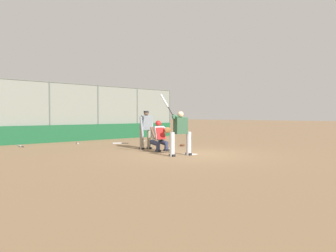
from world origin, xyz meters
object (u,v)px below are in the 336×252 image
object	(u,v)px
spare_bat_near_backstop	(143,140)
spare_bat_by_padding	(20,146)
fielding_glove_on_dirt	(182,145)
umpire_home	(146,129)
baseball_loose	(170,149)
catcher_behind_plate	(160,135)
batter_at_plate	(180,132)
spare_bat_first_base_side	(78,143)
spare_bat_third_base_side	(118,143)

from	to	relation	value
spare_bat_near_backstop	spare_bat_by_padding	xyz separation A→B (m)	(6.41, -1.30, 0.00)
fielding_glove_on_dirt	umpire_home	bearing A→B (deg)	-3.96
umpire_home	fielding_glove_on_dirt	world-z (taller)	umpire_home
spare_bat_by_padding	baseball_loose	size ratio (longest dim) A/B	11.91
catcher_behind_plate	fielding_glove_on_dirt	distance (m)	2.48
catcher_behind_plate	spare_bat_near_backstop	xyz separation A→B (m)	(-2.94, -4.64, -0.62)
catcher_behind_plate	fielding_glove_on_dirt	xyz separation A→B (m)	(-2.24, -0.86, -0.60)
catcher_behind_plate	umpire_home	world-z (taller)	umpire_home
batter_at_plate	baseball_loose	world-z (taller)	batter_at_plate
umpire_home	spare_bat_first_base_side	world-z (taller)	umpire_home
catcher_behind_plate	fielding_glove_on_dirt	bearing A→B (deg)	-155.10
spare_bat_first_base_side	spare_bat_near_backstop	bearing A→B (deg)	101.48
batter_at_plate	spare_bat_near_backstop	bearing A→B (deg)	-106.27
spare_bat_first_base_side	baseball_loose	world-z (taller)	baseball_loose
spare_bat_by_padding	fielding_glove_on_dirt	distance (m)	7.65
catcher_behind_plate	spare_bat_near_backstop	world-z (taller)	catcher_behind_plate
catcher_behind_plate	spare_bat_near_backstop	bearing A→B (deg)	-118.42
umpire_home	spare_bat_first_base_side	xyz separation A→B (m)	(0.88, -4.47, -0.87)
spare_bat_third_base_side	baseball_loose	size ratio (longest dim) A/B	9.36
spare_bat_near_backstop	spare_bat_by_padding	world-z (taller)	same
umpire_home	spare_bat_near_backstop	xyz separation A→B (m)	(-2.82, -3.63, -0.87)
catcher_behind_plate	spare_bat_third_base_side	distance (m)	4.11
umpire_home	spare_bat_by_padding	size ratio (longest dim) A/B	1.90
catcher_behind_plate	spare_bat_near_backstop	size ratio (longest dim) A/B	1.61
catcher_behind_plate	fielding_glove_on_dirt	world-z (taller)	catcher_behind_plate
fielding_glove_on_dirt	catcher_behind_plate	bearing A→B (deg)	20.99
catcher_behind_plate	spare_bat_first_base_side	world-z (taller)	catcher_behind_plate
spare_bat_first_base_side	spare_bat_by_padding	bearing A→B (deg)	-75.39
catcher_behind_plate	spare_bat_third_base_side	xyz separation A→B (m)	(-0.75, -3.99, -0.62)
umpire_home	spare_bat_by_padding	bearing A→B (deg)	-47.48
catcher_behind_plate	spare_bat_third_base_side	world-z (taller)	catcher_behind_plate
fielding_glove_on_dirt	baseball_loose	size ratio (longest dim) A/B	3.97
umpire_home	spare_bat_near_backstop	bearing A→B (deg)	-121.32
spare_bat_first_base_side	fielding_glove_on_dirt	xyz separation A→B (m)	(-3.00, 4.62, 0.02)
catcher_behind_plate	umpire_home	xyz separation A→B (m)	(-0.12, -1.01, 0.24)
spare_bat_by_padding	spare_bat_third_base_side	bearing A→B (deg)	-111.31
batter_at_plate	umpire_home	distance (m)	2.74
spare_bat_third_base_side	baseball_loose	bearing A→B (deg)	124.38
batter_at_plate	catcher_behind_plate	size ratio (longest dim) A/B	1.77
spare_bat_near_backstop	spare_bat_third_base_side	bearing A→B (deg)	-42.20
catcher_behind_plate	spare_bat_third_base_side	bearing A→B (deg)	-96.69
spare_bat_near_backstop	baseball_loose	world-z (taller)	baseball_loose
spare_bat_by_padding	baseball_loose	world-z (taller)	baseball_loose
batter_at_plate	spare_bat_near_backstop	world-z (taller)	batter_at_plate
catcher_behind_plate	spare_bat_by_padding	distance (m)	6.91
spare_bat_first_base_side	fielding_glove_on_dirt	bearing A→B (deg)	57.28
spare_bat_by_padding	batter_at_plate	bearing A→B (deg)	-155.07
spare_bat_first_base_side	catcher_behind_plate	bearing A→B (deg)	32.15
catcher_behind_plate	spare_bat_by_padding	world-z (taller)	catcher_behind_plate
spare_bat_third_base_side	fielding_glove_on_dirt	size ratio (longest dim) A/B	2.36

